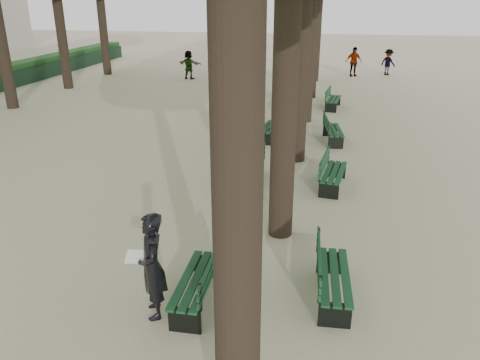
# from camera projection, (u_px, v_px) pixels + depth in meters

# --- Properties ---
(ground) EXTENTS (120.00, 120.00, 0.00)m
(ground) POSITION_uv_depth(u_px,v_px,m) (172.00, 309.00, 7.84)
(ground) COLOR #B7B08B
(ground) RESTS_ON ground
(bench_left_0) EXTENTS (0.60, 1.81, 0.92)m
(bench_left_0) POSITION_uv_depth(u_px,v_px,m) (197.00, 289.00, 7.92)
(bench_left_0) COLOR black
(bench_left_0) RESTS_ON ground
(bench_left_1) EXTENTS (0.59, 1.81, 0.92)m
(bench_left_1) POSITION_uv_depth(u_px,v_px,m) (250.00, 173.00, 13.03)
(bench_left_1) COLOR black
(bench_left_1) RESTS_ON ground
(bench_left_2) EXTENTS (0.81, 1.86, 0.92)m
(bench_left_2) POSITION_uv_depth(u_px,v_px,m) (270.00, 132.00, 16.99)
(bench_left_2) COLOR black
(bench_left_2) RESTS_ON ground
(bench_left_3) EXTENTS (0.69, 1.83, 0.92)m
(bench_left_3) POSITION_uv_depth(u_px,v_px,m) (283.00, 102.00, 21.66)
(bench_left_3) COLOR black
(bench_left_3) RESTS_ON ground
(bench_right_0) EXTENTS (0.65, 1.82, 0.92)m
(bench_right_0) POSITION_uv_depth(u_px,v_px,m) (333.00, 284.00, 8.03)
(bench_right_0) COLOR black
(bench_right_0) RESTS_ON ground
(bench_right_1) EXTENTS (0.80, 1.86, 0.92)m
(bench_right_1) POSITION_uv_depth(u_px,v_px,m) (333.00, 178.00, 12.68)
(bench_right_1) COLOR black
(bench_right_1) RESTS_ON ground
(bench_right_2) EXTENTS (0.79, 1.86, 0.92)m
(bench_right_2) POSITION_uv_depth(u_px,v_px,m) (333.00, 135.00, 16.60)
(bench_right_2) COLOR black
(bench_right_2) RESTS_ON ground
(bench_right_3) EXTENTS (0.78, 1.86, 0.92)m
(bench_right_3) POSITION_uv_depth(u_px,v_px,m) (333.00, 103.00, 21.49)
(bench_right_3) COLOR black
(bench_right_3) RESTS_ON ground
(man_with_map) EXTENTS (0.75, 0.81, 1.81)m
(man_with_map) POSITION_uv_depth(u_px,v_px,m) (152.00, 266.00, 7.40)
(man_with_map) COLOR black
(man_with_map) RESTS_ON ground
(pedestrian_b) EXTENTS (1.01, 0.95, 1.64)m
(pedestrian_b) POSITION_uv_depth(u_px,v_px,m) (388.00, 62.00, 30.30)
(pedestrian_b) COLOR #262628
(pedestrian_b) RESTS_ON ground
(pedestrian_d) EXTENTS (0.46, 0.86, 1.68)m
(pedestrian_d) POSITION_uv_depth(u_px,v_px,m) (230.00, 56.00, 33.12)
(pedestrian_d) COLOR #262628
(pedestrian_d) RESTS_ON ground
(pedestrian_e) EXTENTS (1.63, 0.74, 1.72)m
(pedestrian_e) POSITION_uv_depth(u_px,v_px,m) (189.00, 65.00, 28.90)
(pedestrian_e) COLOR #262628
(pedestrian_e) RESTS_ON ground
(pedestrian_c) EXTENTS (1.13, 0.73, 1.83)m
(pedestrian_c) POSITION_uv_depth(u_px,v_px,m) (354.00, 62.00, 29.83)
(pedestrian_c) COLOR #262628
(pedestrian_c) RESTS_ON ground
(pedestrian_a) EXTENTS (0.75, 0.89, 1.72)m
(pedestrian_a) POSITION_uv_depth(u_px,v_px,m) (241.00, 67.00, 27.89)
(pedestrian_a) COLOR #262628
(pedestrian_a) RESTS_ON ground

